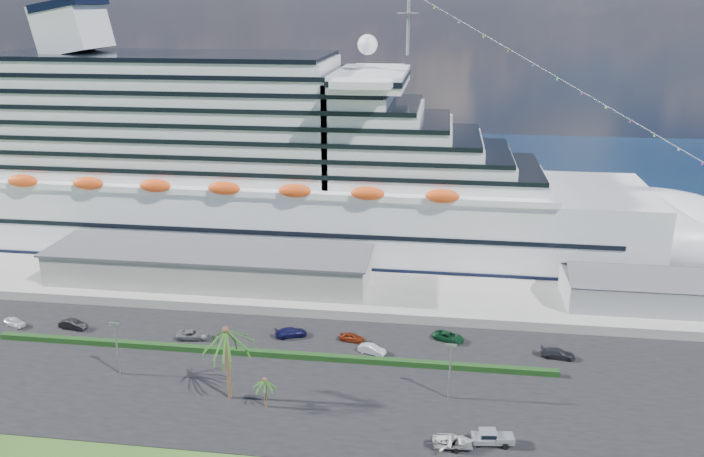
# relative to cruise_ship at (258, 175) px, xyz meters

# --- Properties ---
(ground) EXTENTS (420.00, 420.00, 0.00)m
(ground) POSITION_rel_cruise_ship_xyz_m (21.53, -64.00, -16.69)
(ground) COLOR #2A4F1A
(ground) RESTS_ON ground
(asphalt_lot) EXTENTS (140.00, 38.00, 0.12)m
(asphalt_lot) POSITION_rel_cruise_ship_xyz_m (21.53, -53.00, -16.63)
(asphalt_lot) COLOR black
(asphalt_lot) RESTS_ON ground
(wharf) EXTENTS (240.00, 20.00, 1.80)m
(wharf) POSITION_rel_cruise_ship_xyz_m (21.53, -24.00, -15.79)
(wharf) COLOR gray
(wharf) RESTS_ON ground
(water) EXTENTS (420.00, 160.00, 0.02)m
(water) POSITION_rel_cruise_ship_xyz_m (21.53, 66.00, -16.68)
(water) COLOR black
(water) RESTS_ON ground
(cruise_ship) EXTENTS (191.00, 38.00, 54.00)m
(cruise_ship) POSITION_rel_cruise_ship_xyz_m (0.00, 0.00, 0.00)
(cruise_ship) COLOR silver
(cruise_ship) RESTS_ON ground
(terminal_building) EXTENTS (61.00, 15.00, 6.30)m
(terminal_building) POSITION_rel_cruise_ship_xyz_m (-3.47, -24.00, -11.68)
(terminal_building) COLOR gray
(terminal_building) RESTS_ON wharf
(port_shed) EXTENTS (24.00, 12.31, 7.37)m
(port_shed) POSITION_rel_cruise_ship_xyz_m (73.53, -24.00, -12.30)
(port_shed) COLOR gray
(port_shed) RESTS_ON wharf
(hedge) EXTENTS (88.00, 1.10, 0.90)m
(hedge) POSITION_rel_cruise_ship_xyz_m (13.53, -48.00, -16.12)
(hedge) COLOR black
(hedge) RESTS_ON asphalt_lot
(lamp_post_left) EXTENTS (1.60, 0.35, 8.27)m
(lamp_post_left) POSITION_rel_cruise_ship_xyz_m (-6.47, -56.00, -11.35)
(lamp_post_left) COLOR gray
(lamp_post_left) RESTS_ON asphalt_lot
(lamp_post_right) EXTENTS (1.60, 0.35, 8.27)m
(lamp_post_right) POSITION_rel_cruise_ship_xyz_m (41.53, -56.00, -11.35)
(lamp_post_right) COLOR gray
(lamp_post_right) RESTS_ON asphalt_lot
(palm_tall) EXTENTS (8.82, 8.82, 11.13)m
(palm_tall) POSITION_rel_cruise_ship_xyz_m (11.53, -60.00, -7.49)
(palm_tall) COLOR #47301E
(palm_tall) RESTS_ON ground
(palm_short) EXTENTS (3.53, 3.53, 4.56)m
(palm_short) POSITION_rel_cruise_ship_xyz_m (17.03, -61.50, -13.03)
(palm_short) COLOR #47301E
(palm_short) RESTS_ON ground
(parked_car_0) EXTENTS (4.53, 3.13, 1.43)m
(parked_car_0) POSITION_rel_cruise_ship_xyz_m (-31.06, -43.62, -15.86)
(parked_car_0) COLOR silver
(parked_car_0) RESTS_ON asphalt_lot
(parked_car_1) EXTENTS (4.92, 2.31, 1.56)m
(parked_car_1) POSITION_rel_cruise_ship_xyz_m (-20.77, -43.26, -15.79)
(parked_car_1) COLOR black
(parked_car_1) RESTS_ON asphalt_lot
(parked_car_2) EXTENTS (5.35, 3.04, 1.41)m
(parked_car_2) POSITION_rel_cruise_ship_xyz_m (0.21, -43.99, -15.87)
(parked_car_2) COLOR gray
(parked_car_2) RESTS_ON asphalt_lot
(parked_car_3) EXTENTS (5.59, 3.97, 1.50)m
(parked_car_3) POSITION_rel_cruise_ship_xyz_m (15.94, -41.12, -15.82)
(parked_car_3) COLOR #12123F
(parked_car_3) RESTS_ON asphalt_lot
(parked_car_4) EXTENTS (4.31, 2.32, 1.39)m
(parked_car_4) POSITION_rel_cruise_ship_xyz_m (26.05, -41.39, -15.88)
(parked_car_4) COLOR maroon
(parked_car_4) RESTS_ON asphalt_lot
(parked_car_5) EXTENTS (4.54, 2.84, 1.41)m
(parked_car_5) POSITION_rel_cruise_ship_xyz_m (29.66, -44.98, -15.87)
(parked_car_5) COLOR #B4B7BC
(parked_car_5) RESTS_ON asphalt_lot
(parked_car_6) EXTENTS (5.56, 4.16, 1.40)m
(parked_car_6) POSITION_rel_cruise_ship_xyz_m (41.49, -39.04, -15.87)
(parked_car_6) COLOR #0E3A1F
(parked_car_6) RESTS_ON asphalt_lot
(parked_car_7) EXTENTS (5.36, 2.70, 1.49)m
(parked_car_7) POSITION_rel_cruise_ship_xyz_m (58.08, -42.46, -15.83)
(parked_car_7) COLOR #232529
(parked_car_7) RESTS_ON asphalt_lot
(pickup_truck) EXTENTS (5.33, 2.49, 1.81)m
(pickup_truck) POSITION_rel_cruise_ship_xyz_m (46.86, -65.79, -15.58)
(pickup_truck) COLOR black
(pickup_truck) RESTS_ON asphalt_lot
(boat_trailer) EXTENTS (5.97, 4.07, 1.69)m
(boat_trailer) POSITION_rel_cruise_ship_xyz_m (42.06, -67.38, -15.46)
(boat_trailer) COLOR gray
(boat_trailer) RESTS_ON asphalt_lot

